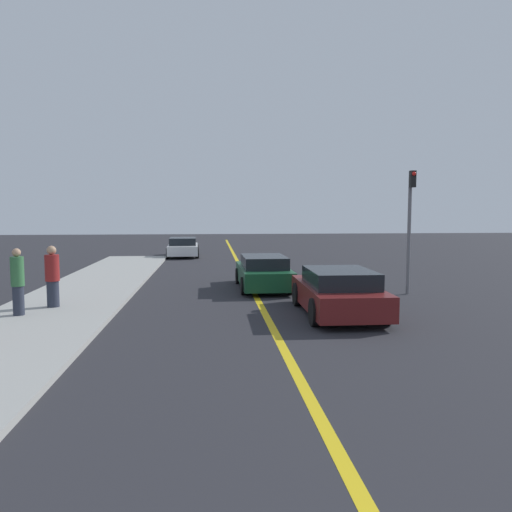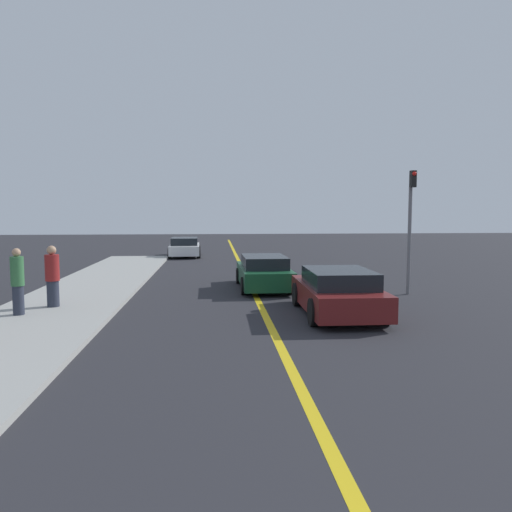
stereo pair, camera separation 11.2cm
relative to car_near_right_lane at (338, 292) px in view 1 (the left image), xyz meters
name	(u,v)px [view 1 (the left image)]	position (x,y,z in m)	size (l,w,h in m)	color
road_center_line	(251,287)	(-1.98, 5.07, -0.62)	(0.20, 60.00, 0.01)	gold
sidewalk_left	(67,303)	(-7.77, 2.03, -0.56)	(3.41, 29.92, 0.13)	#9E9E99
car_near_right_lane	(338,292)	(0.00, 0.00, 0.00)	(2.04, 4.27, 1.26)	maroon
car_ahead_center	(263,272)	(-1.55, 4.76, -0.03)	(1.90, 4.25, 1.22)	#144728
car_far_distant	(183,247)	(-5.17, 17.69, -0.05)	(2.01, 3.93, 1.18)	silver
pedestrian_mid_group	(18,282)	(-8.46, 0.13, 0.38)	(0.33, 0.33, 1.75)	#282D3D
pedestrian_far_standing	(52,277)	(-7.92, 1.21, 0.36)	(0.39, 0.39, 1.73)	#282D3D
traffic_light	(410,219)	(3.22, 3.06, 1.92)	(0.18, 0.40, 4.16)	slate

